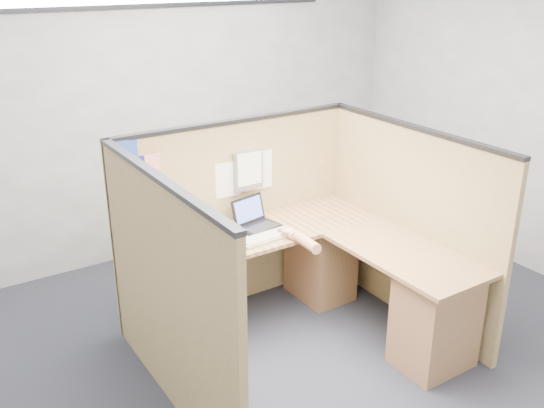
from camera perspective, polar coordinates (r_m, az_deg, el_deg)
floor at (r=4.46m, az=3.54°, el=-14.18°), size 5.00×5.00×0.00m
wall_back at (r=5.71m, az=-9.79°, el=9.10°), size 5.00×0.00×5.00m
cubicle_partitions at (r=4.38m, az=0.46°, el=-3.25°), size 2.06×1.83×1.53m
l_desk at (r=4.54m, az=3.39°, el=-7.64°), size 1.95×1.75×0.73m
laptop at (r=4.65m, az=-1.47°, el=-1.49°), size 0.34×0.34×0.22m
keyboard at (r=4.45m, az=-0.40°, el=-3.12°), size 0.47×0.19×0.03m
mouse at (r=4.48m, az=1.46°, el=-2.82°), size 0.13×0.11×0.05m
hand_forearm at (r=4.37m, az=2.70°, el=-3.27°), size 0.12×0.42×0.09m
blue_poster at (r=4.25m, az=-13.62°, el=4.20°), size 0.19×0.02×0.25m
american_flag at (r=4.30m, az=-11.91°, el=3.58°), size 0.19×0.01×0.33m
file_holder at (r=4.69m, az=-2.26°, el=3.19°), size 0.24×0.05×0.31m
paper_left at (r=4.65m, az=-4.23°, el=2.28°), size 0.22×0.02×0.28m
paper_right at (r=4.77m, az=-1.28°, el=3.16°), size 0.25×0.01×0.31m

